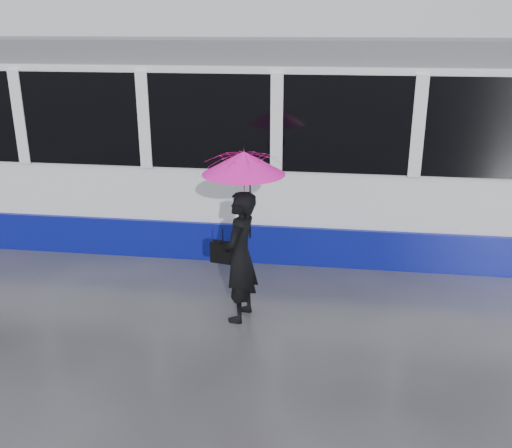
# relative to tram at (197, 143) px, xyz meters

# --- Properties ---
(ground) EXTENTS (90.00, 90.00, 0.00)m
(ground) POSITION_rel_tram_xyz_m (1.52, -2.50, -1.64)
(ground) COLOR #2A2A2F
(ground) RESTS_ON ground
(rails) EXTENTS (34.00, 1.51, 0.02)m
(rails) POSITION_rel_tram_xyz_m (1.52, -0.00, -1.63)
(rails) COLOR #3F3D38
(rails) RESTS_ON ground
(tram) EXTENTS (26.00, 2.56, 3.35)m
(tram) POSITION_rel_tram_xyz_m (0.00, 0.00, 0.00)
(tram) COLOR white
(tram) RESTS_ON ground
(woman) EXTENTS (0.51, 0.68, 1.68)m
(woman) POSITION_rel_tram_xyz_m (1.26, -3.04, -0.80)
(woman) COLOR black
(woman) RESTS_ON ground
(umbrella) EXTENTS (1.16, 1.16, 1.14)m
(umbrella) POSITION_rel_tram_xyz_m (1.31, -3.04, 0.21)
(umbrella) COLOR #DC1278
(umbrella) RESTS_ON ground
(handbag) EXTENTS (0.32, 0.18, 0.44)m
(handbag) POSITION_rel_tram_xyz_m (1.04, -3.02, -0.76)
(handbag) COLOR black
(handbag) RESTS_ON ground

